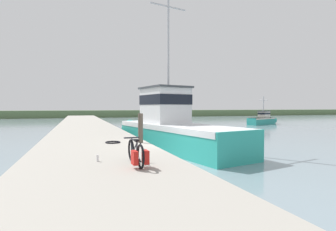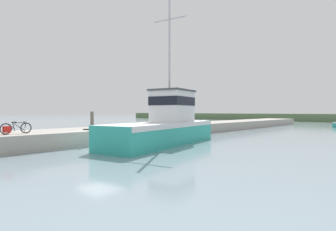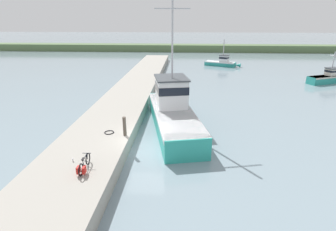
% 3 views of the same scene
% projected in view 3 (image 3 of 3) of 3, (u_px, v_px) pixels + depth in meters
% --- Properties ---
extents(ground_plane, '(320.00, 320.00, 0.00)m').
position_uv_depth(ground_plane, '(146.00, 150.00, 17.08)').
color(ground_plane, gray).
extents(dock_pier, '(4.53, 80.00, 0.97)m').
position_uv_depth(dock_pier, '(96.00, 142.00, 17.11)').
color(dock_pier, '#A39E93').
rests_on(dock_pier, ground_plane).
extents(far_shoreline, '(180.00, 5.00, 1.73)m').
position_uv_depth(far_shoreline, '(292.00, 49.00, 67.60)').
color(far_shoreline, '#567047').
rests_on(far_shoreline, ground_plane).
extents(fishing_boat_main, '(4.93, 12.54, 10.40)m').
position_uv_depth(fishing_boat_main, '(172.00, 110.00, 20.60)').
color(fishing_boat_main, teal).
rests_on(fishing_boat_main, ground_plane).
extents(boat_orange_near, '(6.35, 3.79, 4.71)m').
position_uv_depth(boat_orange_near, '(222.00, 62.00, 47.49)').
color(boat_orange_near, teal).
rests_on(boat_orange_near, ground_plane).
extents(boat_green_anchored, '(6.68, 3.76, 4.08)m').
position_uv_depth(boat_green_anchored, '(329.00, 77.00, 34.90)').
color(boat_green_anchored, teal).
rests_on(boat_green_anchored, ground_plane).
extents(bicycle_touring, '(0.45, 1.67, 0.69)m').
position_uv_depth(bicycle_touring, '(83.00, 166.00, 12.85)').
color(bicycle_touring, black).
rests_on(bicycle_touring, dock_pier).
extents(mooring_post, '(0.21, 0.21, 1.27)m').
position_uv_depth(mooring_post, '(125.00, 126.00, 16.73)').
color(mooring_post, '#51473D').
rests_on(mooring_post, dock_pier).
extents(hose_coil, '(0.64, 0.64, 0.06)m').
position_uv_depth(hose_coil, '(109.00, 132.00, 17.33)').
color(hose_coil, black).
rests_on(hose_coil, dock_pier).
extents(water_bottle_by_bike, '(0.06, 0.06, 0.19)m').
position_uv_depth(water_bottle_by_bike, '(73.00, 160.00, 13.83)').
color(water_bottle_by_bike, silver).
rests_on(water_bottle_by_bike, dock_pier).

